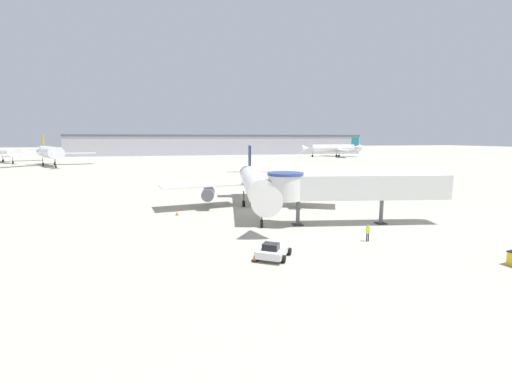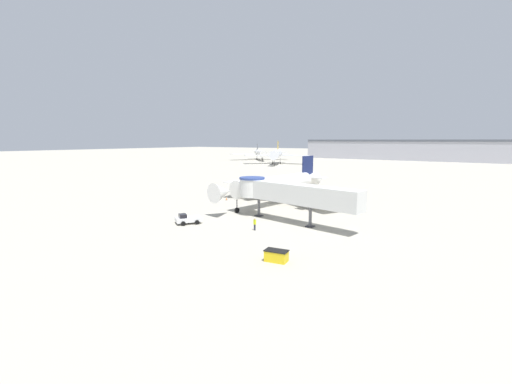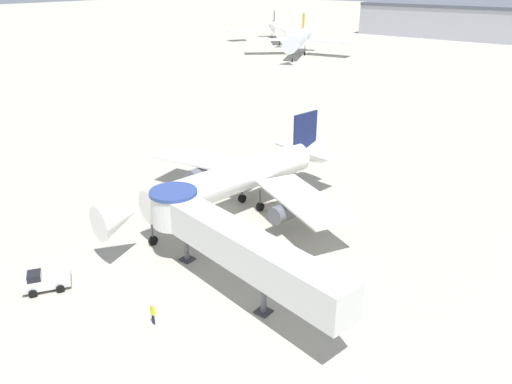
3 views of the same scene
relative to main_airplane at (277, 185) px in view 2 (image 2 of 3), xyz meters
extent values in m
plane|color=#A8A393|center=(-1.06, -1.37, -3.74)|extent=(800.00, 800.00, 0.00)
cylinder|color=white|center=(-0.10, -0.70, 0.12)|extent=(6.05, 20.15, 3.17)
cone|color=white|center=(-2.00, -13.52, 0.12)|extent=(3.65, 3.92, 3.17)
cone|color=white|center=(1.52, 10.24, 0.12)|extent=(3.84, 5.18, 3.17)
cube|color=white|center=(-7.15, 2.78, -0.43)|extent=(12.36, 6.40, 0.22)
cube|color=white|center=(7.64, 0.59, -0.43)|extent=(12.55, 9.27, 0.22)
cube|color=#141E4C|center=(1.48, 10.00, 2.98)|extent=(0.77, 3.66, 4.13)
cube|color=white|center=(1.55, 10.47, 0.68)|extent=(8.30, 3.71, 0.18)
cylinder|color=#565960|center=(-6.38, 1.51, -1.56)|extent=(2.26, 3.88, 1.75)
cylinder|color=#565960|center=(6.55, -0.40, -1.56)|extent=(2.26, 3.88, 1.75)
cylinder|color=#4C4C51|center=(-1.53, -10.32, -2.38)|extent=(0.18, 0.18, 1.83)
cylinder|color=black|center=(-1.53, -10.32, -3.29)|extent=(0.39, 0.93, 0.90)
cylinder|color=#4C4C51|center=(-1.15, 1.97, -2.38)|extent=(0.22, 0.22, 1.83)
cylinder|color=black|center=(-1.15, 1.97, -3.29)|extent=(0.53, 0.95, 0.90)
cylinder|color=#4C4C51|center=(1.67, 1.55, -2.38)|extent=(0.22, 0.22, 1.83)
cylinder|color=black|center=(1.67, 1.55, -3.29)|extent=(0.53, 0.95, 0.90)
cube|color=silver|center=(10.66, -11.57, 0.67)|extent=(19.14, 5.75, 2.80)
cylinder|color=silver|center=(1.31, -9.97, 0.67)|extent=(3.90, 3.90, 2.80)
cylinder|color=navy|center=(1.31, -9.97, 2.22)|extent=(4.10, 4.09, 0.30)
cylinder|color=#56565B|center=(2.81, -10.23, -2.23)|extent=(0.44, 0.44, 3.01)
cube|color=#333338|center=(2.81, -10.23, -3.68)|extent=(1.10, 1.10, 0.12)
cylinder|color=#56565B|center=(12.53, -11.88, -2.23)|extent=(0.44, 0.44, 3.01)
cube|color=#333338|center=(12.53, -11.88, -3.68)|extent=(1.10, 1.10, 0.12)
cube|color=silver|center=(-2.96, -20.07, -3.12)|extent=(3.73, 4.19, 0.60)
cube|color=black|center=(-3.39, -20.75, -2.55)|extent=(1.62, 1.54, 0.54)
cylinder|color=black|center=(-4.40, -20.33, -3.42)|extent=(0.63, 0.72, 0.63)
cylinder|color=black|center=(-2.58, -21.49, -3.42)|extent=(0.63, 0.72, 0.63)
cylinder|color=black|center=(-3.34, -18.65, -3.42)|extent=(0.63, 0.72, 0.63)
cylinder|color=black|center=(-1.51, -19.80, -3.42)|extent=(0.63, 0.72, 0.63)
cube|color=yellow|center=(15.72, -26.42, -3.20)|extent=(2.36, 1.60, 1.08)
cube|color=black|center=(15.72, -26.42, -2.62)|extent=(2.50, 1.69, 0.08)
cube|color=black|center=(-10.80, -1.71, -3.72)|extent=(0.38, 0.38, 0.04)
cone|color=orange|center=(-10.80, -1.71, -3.41)|extent=(0.26, 0.26, 0.59)
cylinder|color=white|center=(-10.80, -1.71, -3.34)|extent=(0.14, 0.14, 0.07)
cube|color=black|center=(-4.72, -20.55, -3.72)|extent=(0.49, 0.49, 0.04)
cone|color=orange|center=(-4.72, -20.55, -3.32)|extent=(0.34, 0.34, 0.77)
cylinder|color=white|center=(-4.72, -20.55, -3.22)|extent=(0.19, 0.19, 0.09)
cylinder|color=#1E2338|center=(7.12, -17.82, -3.33)|extent=(0.12, 0.12, 0.81)
cylinder|color=#1E2338|center=(7.29, -17.84, -3.33)|extent=(0.12, 0.12, 0.81)
cube|color=#D1E019|center=(7.21, -17.83, -2.61)|extent=(0.34, 0.22, 0.64)
sphere|color=tan|center=(7.21, -17.83, -2.17)|extent=(0.22, 0.22, 0.22)
cylinder|color=white|center=(-82.03, 118.16, 0.60)|extent=(18.98, 21.05, 3.52)
cone|color=white|center=(-71.67, 106.27, 0.60)|extent=(5.20, 5.23, 3.52)
cone|color=white|center=(-91.00, 128.46, 0.60)|extent=(6.12, 6.29, 3.52)
cube|color=white|center=(-91.54, 114.16, -0.02)|extent=(12.93, 16.59, 0.22)
cube|color=white|center=(-76.76, 127.04, -0.02)|extent=(16.92, 11.30, 0.22)
cube|color=slate|center=(-90.83, 128.26, 3.76)|extent=(3.08, 3.49, 4.58)
cube|color=white|center=(-91.17, 128.66, 1.21)|extent=(10.28, 9.51, 0.18)
cylinder|color=#4C4C51|center=(-74.17, 109.13, -2.18)|extent=(0.18, 0.18, 2.02)
cylinder|color=black|center=(-74.17, 109.13, -3.19)|extent=(0.92, 1.00, 1.10)
cylinder|color=#4C4C51|center=(-85.26, 119.46, -2.18)|extent=(0.22, 0.22, 2.02)
cylinder|color=black|center=(-85.26, 119.46, -3.19)|extent=(1.02, 1.09, 1.10)
cylinder|color=#4C4C51|center=(-82.87, 121.55, -2.18)|extent=(0.22, 0.22, 2.02)
cylinder|color=black|center=(-82.87, 121.55, -3.19)|extent=(1.02, 1.09, 1.10)
cylinder|color=silver|center=(-55.44, 92.54, 1.31)|extent=(13.16, 20.84, 4.19)
cone|color=silver|center=(-48.97, 79.49, 1.31)|extent=(5.80, 5.99, 4.19)
cone|color=silver|center=(-60.80, 103.35, 1.31)|extent=(6.54, 7.49, 4.19)
cube|color=silver|center=(-64.98, 90.99, 0.58)|extent=(13.80, 13.66, 0.22)
cube|color=silver|center=(-48.43, 99.20, 0.58)|extent=(14.88, 7.16, 0.22)
cube|color=gold|center=(-60.66, 103.07, 5.08)|extent=(2.07, 3.84, 5.44)
cube|color=silver|center=(-60.94, 103.63, 2.05)|extent=(10.00, 6.93, 0.18)
cylinder|color=#4C4C51|center=(-50.70, 82.97, -1.99)|extent=(0.18, 0.18, 2.41)
cylinder|color=black|center=(-50.70, 82.97, -3.19)|extent=(0.72, 1.10, 1.10)
cylinder|color=#4C4C51|center=(-58.31, 94.08, -1.99)|extent=(0.22, 0.22, 2.41)
cylinder|color=black|center=(-58.31, 94.08, -3.19)|extent=(0.85, 1.16, 1.10)
cylinder|color=#4C4C51|center=(-54.93, 95.75, -1.99)|extent=(0.22, 0.22, 2.41)
cylinder|color=black|center=(-54.93, 95.75, -3.19)|extent=(0.85, 1.16, 1.10)
cube|color=#A8A8B2|center=(18.92, 173.63, 1.82)|extent=(179.25, 26.94, 11.11)
cube|color=#4C515B|center=(18.92, 173.63, 7.98)|extent=(179.25, 27.48, 1.20)
camera|label=1|loc=(-10.76, -46.66, 6.17)|focal=24.00mm
camera|label=2|loc=(32.47, -54.67, 8.27)|focal=24.00mm
camera|label=3|loc=(30.90, -35.82, 19.21)|focal=35.00mm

